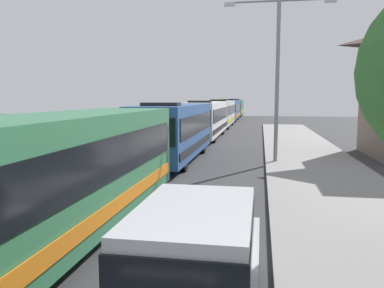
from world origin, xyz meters
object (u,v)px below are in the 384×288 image
(bus_second_in_line, at_px, (175,130))
(bus_tail_end, at_px, (235,107))
(bus_rear, at_px, (229,109))
(white_suv, at_px, (193,268))
(bus_lead, at_px, (54,175))
(bus_middle, at_px, (206,118))
(streetlamp_mid, at_px, (278,63))
(box_truck_oncoming, at_px, (219,107))
(bus_fourth_in_line, at_px, (221,113))

(bus_second_in_line, distance_m, bus_tail_end, 51.32)
(bus_second_in_line, distance_m, bus_rear, 37.72)
(bus_second_in_line, height_order, bus_rear, same)
(bus_second_in_line, xyz_separation_m, white_suv, (3.70, -15.73, -0.66))
(bus_lead, height_order, bus_rear, same)
(bus_tail_end, bearing_deg, bus_rear, -90.00)
(bus_middle, relative_size, streetlamp_mid, 1.45)
(bus_lead, xyz_separation_m, bus_second_in_line, (-0.00, 12.90, -0.00))
(white_suv, relative_size, box_truck_oncoming, 0.59)
(bus_middle, height_order, bus_tail_end, same)
(bus_lead, distance_m, bus_second_in_line, 12.90)
(bus_rear, height_order, box_truck_oncoming, bus_rear)
(bus_second_in_line, relative_size, streetlamp_mid, 1.27)
(bus_middle, xyz_separation_m, box_truck_oncoming, (-3.30, 41.83, 0.02))
(bus_middle, bearing_deg, bus_tail_end, 90.00)
(bus_second_in_line, xyz_separation_m, bus_rear, (0.00, 37.72, 0.00))
(white_suv, height_order, streetlamp_mid, streetlamp_mid)
(bus_fourth_in_line, distance_m, box_truck_oncoming, 29.39)
(box_truck_oncoming, bearing_deg, bus_tail_end, -40.72)
(streetlamp_mid, bearing_deg, bus_second_in_line, 176.56)
(bus_lead, relative_size, bus_tail_end, 1.07)
(bus_fourth_in_line, height_order, bus_rear, same)
(bus_second_in_line, relative_size, white_suv, 2.15)
(bus_tail_end, distance_m, white_suv, 67.15)
(bus_rear, xyz_separation_m, bus_tail_end, (-0.00, 13.60, -0.00))
(bus_lead, height_order, bus_tail_end, same)
(bus_tail_end, bearing_deg, bus_second_in_line, -90.00)
(bus_fourth_in_line, xyz_separation_m, white_suv, (3.70, -40.68, -0.66))
(bus_lead, distance_m, bus_rear, 50.61)
(bus_fourth_in_line, bearing_deg, bus_rear, 90.00)
(bus_tail_end, bearing_deg, box_truck_oncoming, 139.28)
(box_truck_oncoming, bearing_deg, bus_lead, -87.18)
(bus_rear, xyz_separation_m, box_truck_oncoming, (-3.30, 16.44, 0.02))
(bus_tail_end, bearing_deg, bus_fourth_in_line, -90.00)
(white_suv, bearing_deg, bus_rear, 93.96)
(bus_lead, bearing_deg, streetlamp_mid, 66.76)
(bus_middle, bearing_deg, bus_fourth_in_line, 90.00)
(bus_lead, relative_size, bus_middle, 1.02)
(bus_fourth_in_line, bearing_deg, box_truck_oncoming, 96.45)
(bus_lead, height_order, bus_fourth_in_line, same)
(bus_middle, height_order, bus_rear, same)
(bus_rear, relative_size, white_suv, 2.53)
(bus_fourth_in_line, relative_size, white_suv, 2.35)
(bus_lead, bearing_deg, bus_second_in_line, 90.00)
(bus_second_in_line, bearing_deg, streetlamp_mid, -3.44)
(bus_second_in_line, relative_size, bus_middle, 0.88)
(bus_fourth_in_line, height_order, box_truck_oncoming, bus_fourth_in_line)
(bus_middle, height_order, box_truck_oncoming, bus_middle)
(bus_fourth_in_line, relative_size, box_truck_oncoming, 1.38)
(white_suv, bearing_deg, bus_middle, 97.51)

